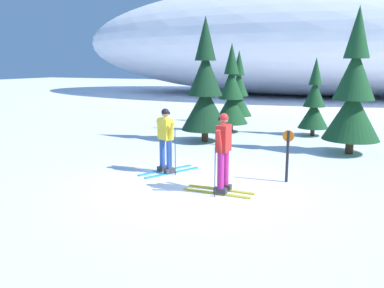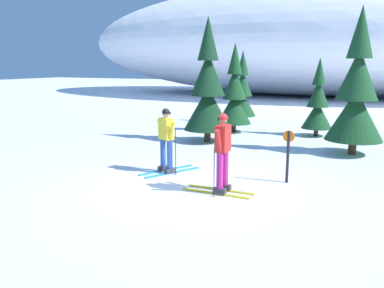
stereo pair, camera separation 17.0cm
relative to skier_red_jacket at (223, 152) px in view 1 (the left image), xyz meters
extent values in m
plane|color=white|center=(-0.77, 0.19, -0.94)|extent=(120.00, 120.00, 0.00)
cube|color=gold|center=(-0.10, -0.15, -0.93)|extent=(1.61, 0.13, 0.03)
cube|color=gold|center=(-0.09, 0.16, -0.93)|extent=(1.61, 0.13, 0.03)
cube|color=#38383D|center=(0.00, -0.16, -0.85)|extent=(0.28, 0.15, 0.12)
cube|color=#38383D|center=(0.01, 0.16, -0.85)|extent=(0.28, 0.15, 0.12)
cylinder|color=#B7237A|center=(0.00, -0.16, -0.39)|extent=(0.15, 0.15, 0.80)
cylinder|color=#B7237A|center=(0.01, 0.16, -0.39)|extent=(0.15, 0.15, 0.80)
cube|color=red|center=(0.01, 0.00, 0.30)|extent=(0.25, 0.40, 0.59)
cylinder|color=red|center=(0.00, -0.25, 0.25)|extent=(0.11, 0.28, 0.58)
cylinder|color=red|center=(0.01, 0.25, 0.25)|extent=(0.11, 0.28, 0.58)
sphere|color=#A37556|center=(0.01, 0.00, 0.72)|extent=(0.19, 0.19, 0.19)
sphere|color=red|center=(0.01, 0.00, 0.75)|extent=(0.21, 0.21, 0.21)
cube|color=black|center=(-0.07, 0.00, 0.73)|extent=(0.04, 0.15, 0.07)
cylinder|color=#2D2D33|center=(-0.06, -0.34, -0.40)|extent=(0.02, 0.02, 1.10)
cylinder|color=#2D2D33|center=(-0.06, -0.34, -0.88)|extent=(0.07, 0.07, 0.01)
cylinder|color=#2D2D33|center=(-0.05, 0.34, -0.40)|extent=(0.02, 0.02, 1.10)
cylinder|color=#2D2D33|center=(-0.05, 0.34, -0.88)|extent=(0.07, 0.07, 0.01)
cube|color=#2893CC|center=(-2.05, 1.16, -0.93)|extent=(0.88, 1.57, 0.03)
cube|color=#2893CC|center=(-1.77, 1.01, -0.93)|extent=(0.88, 1.57, 0.03)
cube|color=#38383D|center=(-2.10, 1.07, -0.85)|extent=(0.25, 0.31, 0.12)
cube|color=#38383D|center=(-1.81, 0.92, -0.85)|extent=(0.25, 0.31, 0.12)
cylinder|color=#2D519E|center=(-2.10, 1.07, -0.42)|extent=(0.15, 0.15, 0.76)
cylinder|color=#2D519E|center=(-1.81, 0.92, -0.42)|extent=(0.15, 0.15, 0.76)
cube|color=yellow|center=(-1.95, 1.00, 0.24)|extent=(0.47, 0.40, 0.56)
cylinder|color=yellow|center=(-2.18, 1.11, 0.18)|extent=(0.29, 0.22, 0.58)
cylinder|color=yellow|center=(-1.73, 0.88, 0.18)|extent=(0.29, 0.22, 0.58)
sphere|color=#A37556|center=(-1.95, 1.00, 0.64)|extent=(0.19, 0.19, 0.19)
sphere|color=black|center=(-1.95, 1.00, 0.67)|extent=(0.21, 0.21, 0.21)
cube|color=black|center=(-1.92, 1.07, 0.65)|extent=(0.15, 0.10, 0.07)
cylinder|color=#2D2D33|center=(-2.23, 1.21, -0.34)|extent=(0.02, 0.02, 1.20)
cylinder|color=#2D2D33|center=(-2.23, 1.21, -0.88)|extent=(0.07, 0.07, 0.01)
cylinder|color=#2D2D33|center=(-1.62, 0.89, -0.34)|extent=(0.02, 0.02, 1.20)
cylinder|color=#2D2D33|center=(-1.62, 0.89, -0.88)|extent=(0.07, 0.07, 0.01)
cylinder|color=#47301E|center=(-3.03, 10.73, -0.71)|extent=(0.19, 0.19, 0.47)
cone|color=#194723|center=(-3.03, 10.73, 0.01)|extent=(1.35, 1.35, 1.21)
cone|color=#194723|center=(-3.03, 10.73, 0.98)|extent=(0.97, 0.97, 1.21)
cone|color=#194723|center=(-3.03, 10.73, 1.96)|extent=(0.60, 0.60, 1.21)
cylinder|color=#47301E|center=(-2.67, 5.52, -0.64)|extent=(0.25, 0.25, 0.61)
cone|color=#14381E|center=(-2.67, 5.52, 0.30)|extent=(1.76, 1.76, 1.57)
cone|color=#14381E|center=(-2.67, 5.52, 1.56)|extent=(1.26, 1.26, 1.57)
cone|color=#14381E|center=(-2.67, 5.52, 2.82)|extent=(0.77, 0.77, 1.57)
cylinder|color=#47301E|center=(-2.49, 7.98, -0.69)|extent=(0.20, 0.20, 0.50)
cone|color=#194723|center=(-2.49, 7.98, 0.07)|extent=(1.44, 1.44, 1.29)
cone|color=#194723|center=(-2.49, 7.98, 1.11)|extent=(1.04, 1.04, 1.29)
cone|color=#194723|center=(-2.49, 7.98, 2.14)|extent=(0.63, 0.63, 1.29)
cylinder|color=#47301E|center=(0.84, 8.47, -0.73)|extent=(0.17, 0.17, 0.42)
cone|color=#194723|center=(0.84, 8.47, -0.09)|extent=(1.20, 1.20, 1.08)
cone|color=#194723|center=(0.84, 8.47, 0.77)|extent=(0.87, 0.87, 1.08)
cone|color=#194723|center=(0.84, 8.47, 1.63)|extent=(0.53, 0.53, 1.08)
cylinder|color=#47301E|center=(2.39, 5.49, -0.63)|extent=(0.25, 0.25, 0.62)
cone|color=#194723|center=(2.39, 5.49, 0.32)|extent=(1.78, 1.78, 1.60)
cone|color=#194723|center=(2.39, 5.49, 1.60)|extent=(1.28, 1.28, 1.60)
cone|color=#194723|center=(2.39, 5.49, 2.88)|extent=(0.79, 0.79, 1.60)
ellipsoid|color=white|center=(-3.28, 30.73, 4.03)|extent=(44.22, 21.77, 9.95)
cylinder|color=black|center=(1.16, 1.43, -0.31)|extent=(0.07, 0.07, 1.27)
cylinder|color=orange|center=(1.16, 1.43, 0.21)|extent=(0.28, 0.02, 0.28)
camera|label=1|loc=(2.91, -8.28, 1.91)|focal=37.84mm
camera|label=2|loc=(3.07, -8.21, 1.91)|focal=37.84mm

